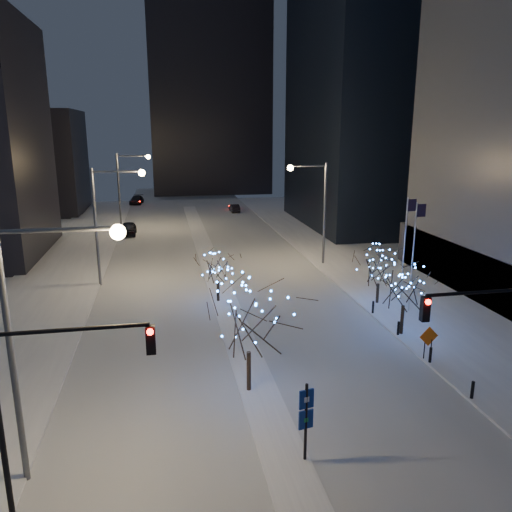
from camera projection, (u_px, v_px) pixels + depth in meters
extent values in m
plane|color=silver|center=(292.00, 481.00, 19.07)|extent=(160.00, 160.00, 0.00)
cube|color=silver|center=(208.00, 257.00, 52.40)|extent=(20.00, 130.00, 0.02)
cube|color=silver|center=(213.00, 269.00, 47.63)|extent=(2.00, 80.00, 0.15)
cube|color=silver|center=(408.00, 293.00, 40.79)|extent=(10.00, 90.00, 0.15)
cube|color=silver|center=(31.00, 317.00, 35.59)|extent=(8.00, 90.00, 0.15)
cube|color=black|center=(23.00, 162.00, 79.11)|extent=(18.00, 16.00, 16.00)
cube|color=black|center=(209.00, 89.00, 102.58)|extent=(24.00, 14.00, 42.00)
cylinder|color=#595E66|center=(12.00, 360.00, 17.95)|extent=(0.24, 0.24, 10.00)
cylinder|color=#595E66|center=(58.00, 230.00, 17.15)|extent=(4.00, 0.16, 0.16)
sphere|color=#F5BB7A|center=(118.00, 232.00, 17.55)|extent=(0.56, 0.56, 0.56)
cylinder|color=#595E66|center=(96.00, 228.00, 41.76)|extent=(0.24, 0.24, 10.00)
cylinder|color=#595E66|center=(117.00, 171.00, 40.96)|extent=(4.00, 0.16, 0.16)
sphere|color=#F5BB7A|center=(142.00, 173.00, 41.35)|extent=(0.56, 0.56, 0.56)
cylinder|color=#595E66|center=(119.00, 192.00, 65.57)|extent=(0.24, 0.24, 10.00)
cylinder|color=#595E66|center=(132.00, 156.00, 64.77)|extent=(4.00, 0.16, 0.16)
sphere|color=#F5BB7A|center=(148.00, 157.00, 65.16)|extent=(0.56, 0.56, 0.56)
cylinder|color=#595E66|center=(325.00, 215.00, 48.38)|extent=(0.24, 0.24, 10.00)
cylinder|color=#595E66|center=(308.00, 166.00, 46.91)|extent=(3.50, 0.16, 0.16)
sphere|color=#F5BB7A|center=(290.00, 168.00, 46.63)|extent=(0.56, 0.56, 0.56)
cylinder|color=black|center=(0.00, 428.00, 16.42)|extent=(0.20, 0.20, 7.00)
cylinder|color=black|center=(71.00, 330.00, 16.05)|extent=(5.00, 0.14, 0.14)
cube|color=black|center=(151.00, 340.00, 16.64)|extent=(0.32, 0.28, 1.00)
sphere|color=#FF0C05|center=(150.00, 332.00, 16.38)|extent=(0.22, 0.22, 0.22)
cylinder|color=black|center=(484.00, 292.00, 19.78)|extent=(5.00, 0.14, 0.14)
cube|color=black|center=(425.00, 309.00, 19.47)|extent=(0.32, 0.28, 1.00)
sphere|color=#FF0C05|center=(428.00, 302.00, 19.21)|extent=(0.22, 0.22, 0.22)
cylinder|color=silver|center=(413.00, 258.00, 35.61)|extent=(0.10, 0.10, 8.00)
cube|color=black|center=(421.00, 210.00, 34.84)|extent=(0.70, 0.03, 0.90)
cylinder|color=silver|center=(404.00, 249.00, 38.10)|extent=(0.10, 0.10, 8.00)
cube|color=black|center=(412.00, 205.00, 37.33)|extent=(0.70, 0.03, 0.90)
cylinder|color=black|center=(472.00, 390.00, 24.56)|extent=(0.16, 0.16, 0.90)
cylinder|color=black|center=(430.00, 355.00, 28.37)|extent=(0.16, 0.16, 0.90)
cylinder|color=black|center=(398.00, 328.00, 32.18)|extent=(0.16, 0.16, 0.90)
cylinder|color=black|center=(373.00, 307.00, 35.99)|extent=(0.16, 0.16, 0.90)
imported|color=black|center=(128.00, 229.00, 63.23)|extent=(1.92, 4.72, 1.60)
imported|color=black|center=(234.00, 208.00, 81.01)|extent=(1.42, 3.85, 1.26)
imported|color=black|center=(137.00, 200.00, 89.52)|extent=(2.61, 5.18, 1.44)
cylinder|color=black|center=(249.00, 371.00, 25.23)|extent=(0.22, 0.22, 2.08)
cylinder|color=black|center=(218.00, 290.00, 38.51)|extent=(0.22, 0.22, 1.66)
cylinder|color=black|center=(402.00, 320.00, 32.26)|extent=(0.22, 0.22, 1.91)
cylinder|color=black|center=(378.00, 293.00, 38.10)|extent=(0.22, 0.22, 1.50)
cylinder|color=black|center=(306.00, 424.00, 19.73)|extent=(0.12, 0.12, 3.49)
cube|color=navy|center=(306.00, 399.00, 19.46)|extent=(0.62, 0.21, 0.80)
cube|color=navy|center=(306.00, 419.00, 19.69)|extent=(0.62, 0.21, 0.80)
cylinder|color=black|center=(424.00, 349.00, 28.80)|extent=(0.06, 0.06, 1.16)
cylinder|color=black|center=(431.00, 349.00, 28.88)|extent=(0.06, 0.06, 1.16)
cube|color=orange|center=(429.00, 336.00, 28.64)|extent=(1.19, 0.11, 1.19)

